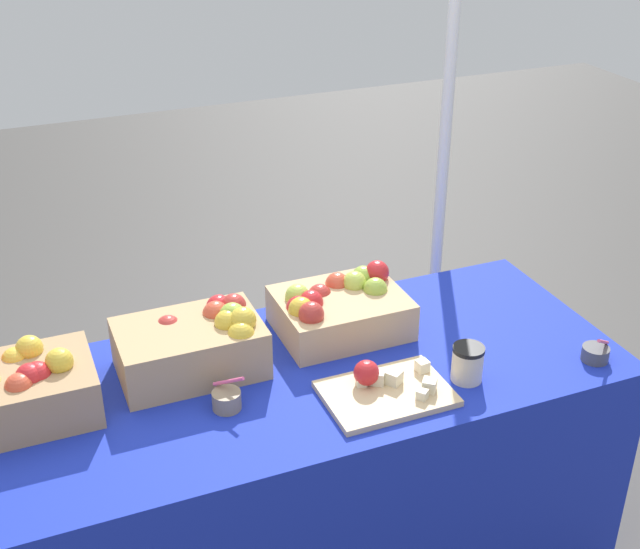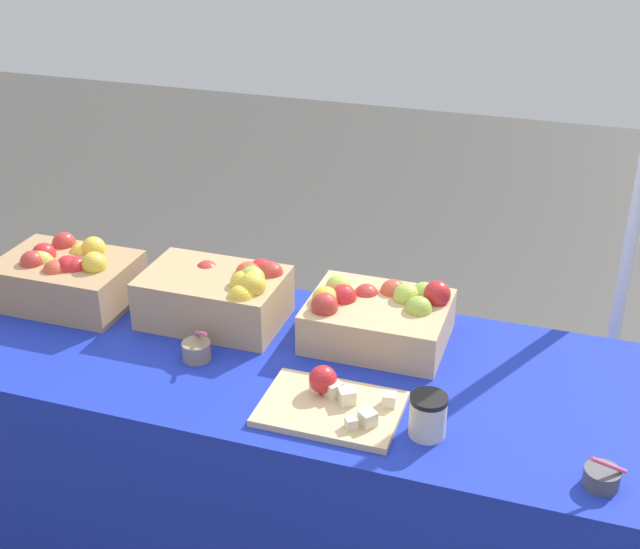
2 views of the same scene
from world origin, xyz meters
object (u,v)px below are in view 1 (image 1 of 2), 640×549
Objects in this scene: apple_crate_middle at (196,343)px; coffee_cup at (467,363)px; cutting_board_front at (385,388)px; sample_bowl_near at (227,400)px; apple_crate_right at (338,308)px; apple_crate_left at (17,390)px; sample_bowl_mid at (596,353)px; tent_pole at (444,147)px.

apple_crate_middle is 0.76m from coffee_cup.
apple_crate_middle reaches higher than cutting_board_front.
sample_bowl_near is 0.97× the size of coffee_cup.
apple_crate_right is 3.71× the size of sample_bowl_near.
apple_crate_left is 1.60m from sample_bowl_mid.
apple_crate_left is at bearing 161.13° from sample_bowl_near.
sample_bowl_mid is at bearing -91.99° from tent_pole.
apple_crate_left is 0.98× the size of apple_crate_middle.
sample_bowl_near is at bearing 170.11° from sample_bowl_mid.
apple_crate_left reaches higher than sample_bowl_near.
sample_bowl_near is at bearing -18.87° from apple_crate_left.
apple_crate_middle is at bearing 144.40° from cutting_board_front.
apple_crate_middle is at bearing 96.42° from sample_bowl_near.
apple_crate_right is at bearing 87.27° from cutting_board_front.
coffee_cup reaches higher than sample_bowl_near.
cutting_board_front is at bearing -35.60° from apple_crate_middle.
tent_pole is (0.67, 0.90, 0.30)m from cutting_board_front.
tent_pole reaches higher than apple_crate_right.
apple_crate_middle reaches higher than apple_crate_left.
cutting_board_front is at bearing -14.00° from sample_bowl_near.
apple_crate_middle is 1.15m from sample_bowl_mid.
tent_pole reaches higher than apple_crate_left.
cutting_board_front is at bearing 172.84° from sample_bowl_mid.
sample_bowl_near is at bearing 169.13° from coffee_cup.
cutting_board_front is (0.92, -0.28, -0.06)m from apple_crate_left.
coffee_cup is 1.05m from tent_pole.
apple_crate_middle is 0.46m from apple_crate_right.
coffee_cup is at bearing -59.22° from apple_crate_right.
apple_crate_left is 1.20m from coffee_cup.
apple_crate_right is 0.76m from sample_bowl_mid.
sample_bowl_near is (-0.43, -0.25, -0.05)m from apple_crate_right.
apple_crate_middle is 0.19× the size of tent_pole.
cutting_board_front is at bearing -16.72° from apple_crate_left.
sample_bowl_mid is 0.92× the size of coffee_cup.
sample_bowl_near is (0.51, -0.17, -0.06)m from apple_crate_left.
sample_bowl_mid is (0.62, -0.44, -0.05)m from apple_crate_right.
cutting_board_front is 0.43m from sample_bowl_near.
coffee_cup reaches higher than cutting_board_front.
tent_pole reaches higher than sample_bowl_near.
apple_crate_right is 0.36m from cutting_board_front.
apple_crate_left is 0.97m from cutting_board_front.
apple_crate_left reaches higher than cutting_board_front.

